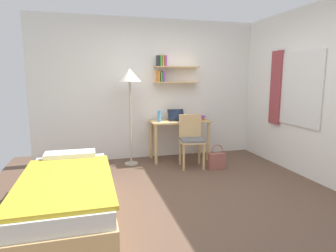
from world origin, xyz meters
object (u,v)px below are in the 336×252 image
Objects in this scene: desk_chair at (191,138)px; book_stack at (199,118)px; laptop at (176,117)px; water_bottle at (159,116)px; standing_lamp at (130,80)px; handbag at (217,160)px; desk at (179,128)px; bed at (68,195)px.

desk_chair reaches higher than book_stack.
water_bottle is (-0.36, -0.12, 0.05)m from laptop.
standing_lamp reaches higher than handbag.
water_bottle is at bearing 140.99° from handbag.
desk is 1.22× the size of desk_chair.
water_bottle is at bearing 3.73° from standing_lamp.
laptop is (0.89, 0.16, -0.69)m from standing_lamp.
standing_lamp reaches higher than bed.
laptop is 0.38m from water_bottle.
handbag is at bearing -35.49° from desk_chair.
desk_chair is 2.13× the size of handbag.
desk_chair reaches higher than bed.
handbag is at bearing -39.01° from water_bottle.
bed is 6.25× the size of laptop.
standing_lamp is at bearing -175.39° from book_stack.
bed is 2.40m from water_bottle.
laptop is 1.13m from handbag.
standing_lamp is 4.00× the size of handbag.
desk_chair reaches higher than desk.
bed is 2.36m from standing_lamp.
bed is 2.24× the size of desk_chair.
book_stack is at bearing -6.94° from laptop.
laptop is at bearing 120.73° from handbag.
book_stack is at bearing 93.63° from handbag.
bed is 4.75× the size of handbag.
desk is 0.50m from desk_chair.
desk_chair is 4.36× the size of water_bottle.
standing_lamp is 8.21× the size of water_bottle.
handbag is (0.83, -0.68, -0.69)m from water_bottle.
water_bottle reaches higher than handbag.
desk_chair is at bearing -82.34° from desk.
handbag is at bearing -59.83° from desk.
book_stack is (0.32, 0.49, 0.28)m from desk_chair.
desk is 0.97m from handbag.
desk is 2.60× the size of handbag.
laptop is at bearing 10.12° from standing_lamp.
desk_chair is 0.71m from water_bottle.
book_stack is (0.79, 0.07, -0.06)m from water_bottle.
standing_lamp is at bearing 61.47° from bed.
bed is 2.40m from desk_chair.
water_bottle is at bearing 138.45° from desk_chair.
standing_lamp reaches higher than book_stack.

